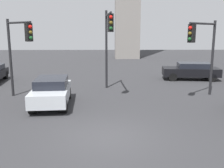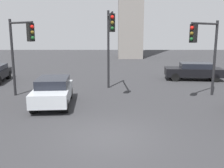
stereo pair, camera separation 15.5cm
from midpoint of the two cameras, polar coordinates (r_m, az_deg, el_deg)
ground_plane at (r=10.52m, az=-0.62°, el=-11.44°), size 93.80×93.80×0.00m
traffic_light_1 at (r=16.45m, az=-19.21°, el=8.46°), size 2.04×1.93×4.80m
traffic_light_2 at (r=16.86m, az=-0.46°, el=10.72°), size 0.51×4.14×5.48m
traffic_light_3 at (r=16.47m, az=19.53°, el=8.38°), size 2.36×2.28×4.72m
car_1 at (r=23.14m, az=17.36°, el=2.79°), size 4.83×2.37×1.44m
car_3 at (r=14.96m, az=-12.72°, el=-1.47°), size 2.20×4.33×1.52m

